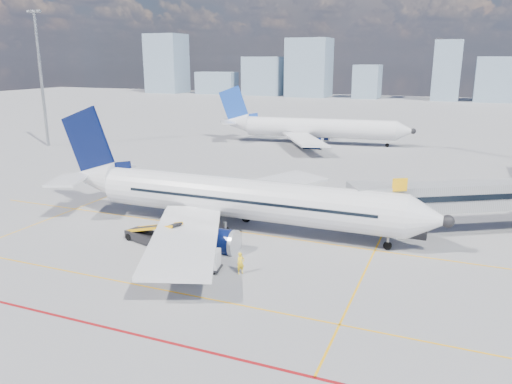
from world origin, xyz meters
TOP-DOWN VIEW (x-y plane):
  - ground at (0.00, 0.00)m, footprint 420.00×420.00m
  - apron_markings at (-0.58, -3.91)m, footprint 90.00×35.12m
  - jet_bridge at (23.51, 16.91)m, footprint 23.55×15.78m
  - floodlight_mast_nw at (-55.00, 40.00)m, footprint 3.20×0.61m
  - distant_skyline at (-11.75, 190.00)m, footprint 252.78×15.91m
  - main_aircraft at (-0.69, 8.59)m, footprint 41.55×36.21m
  - second_aircraft at (-7.64, 62.23)m, footprint 39.61×34.44m
  - baggage_tug at (1.76, -3.30)m, footprint 2.76×2.15m
  - cargo_dolly at (1.58, -1.77)m, footprint 3.51×2.03m
  - belt_loader at (-5.93, 1.96)m, footprint 6.88×3.39m
  - ramp_worker at (4.83, -1.11)m, footprint 0.74×0.77m

SIDE VIEW (x-z plane):
  - ground at x=0.00m, z-range 0.00..0.00m
  - apron_markings at x=-0.58m, z-range 0.00..0.01m
  - belt_loader at x=-5.93m, z-range -0.67..2.10m
  - baggage_tug at x=1.76m, z-range -0.04..1.67m
  - ramp_worker at x=4.83m, z-range 0.00..1.78m
  - cargo_dolly at x=1.58m, z-range 0.09..1.90m
  - main_aircraft at x=-0.69m, z-range -2.83..9.27m
  - second_aircraft at x=-7.64m, z-range -2.58..9.02m
  - jet_bridge at x=23.51m, z-range 0.59..6.89m
  - distant_skyline at x=-11.75m, z-range -3.41..25.42m
  - floodlight_mast_nw at x=-55.00m, z-range 0.86..26.31m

